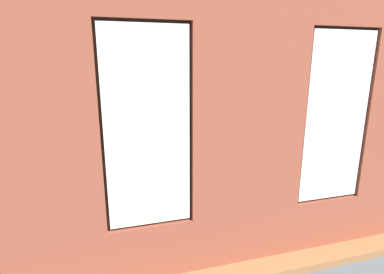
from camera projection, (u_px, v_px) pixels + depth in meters
name	position (u px, v px, depth m)	size (l,w,h in m)	color
ground_plane	(188.00, 182.00, 6.22)	(6.47, 6.02, 0.10)	#99663D
brick_wall_with_windows	(249.00, 129.00, 3.36)	(5.87, 0.30, 3.34)	brown
white_wall_right	(19.00, 107.00, 4.84)	(0.10, 5.02, 3.34)	silver
couch_by_window	(222.00, 210.00, 4.28)	(2.01, 0.87, 0.80)	black
couch_left	(283.00, 155.00, 6.74)	(1.01, 1.83, 0.80)	black
coffee_table	(186.00, 166.00, 5.98)	(1.34, 0.79, 0.41)	olive
cup_ceramic	(186.00, 161.00, 5.96)	(0.08, 0.08, 0.09)	silver
candle_jar	(202.00, 157.00, 6.19)	(0.08, 0.08, 0.10)	#B7333D
table_plant_small	(168.00, 161.00, 5.72)	(0.15, 0.15, 0.24)	brown
remote_gray	(177.00, 162.00, 6.02)	(0.05, 0.17, 0.02)	#59595B
remote_silver	(193.00, 164.00, 5.89)	(0.05, 0.17, 0.02)	#B2B2B7
media_console	(48.00, 186.00, 5.18)	(0.93, 0.42, 0.60)	black
tv_flatscreen	(43.00, 149.00, 5.01)	(1.03, 0.20, 0.74)	black
papasan_chair	(127.00, 140.00, 7.68)	(1.07, 1.07, 0.68)	olive
potted_plant_by_left_couch	(241.00, 143.00, 7.89)	(0.27, 0.27, 0.47)	brown
potted_plant_mid_room_small	(200.00, 149.00, 7.28)	(0.29, 0.29, 0.48)	gray
potted_plant_near_tv	(75.00, 175.00, 4.34)	(1.03, 1.12, 1.44)	beige
potted_plant_beside_window_right	(106.00, 210.00, 3.69)	(0.84, 1.06, 1.28)	#47423D
potted_plant_between_couches	(311.00, 160.00, 4.57)	(1.06, 1.12, 1.46)	gray
potted_plant_corner_far_left	(367.00, 166.00, 4.73)	(1.20, 1.08, 1.34)	#47423D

